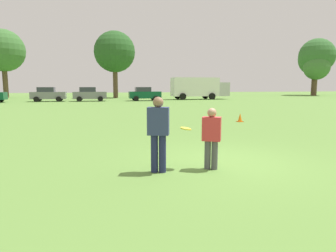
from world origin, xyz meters
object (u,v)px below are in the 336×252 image
(traffic_cone, at_px, (240,118))
(parked_car_mid_right, at_px, (89,94))
(player_defender, at_px, (211,135))
(frisbee, at_px, (186,129))
(box_truck, at_px, (199,87))
(parked_car_center, at_px, (48,94))
(parked_car_near_right, at_px, (144,94))
(player_thrower, at_px, (158,130))

(traffic_cone, relative_size, parked_car_mid_right, 0.11)
(player_defender, height_order, frisbee, player_defender)
(frisbee, relative_size, box_truck, 0.03)
(parked_car_mid_right, relative_size, box_truck, 0.49)
(parked_car_center, xyz_separation_m, parked_car_near_right, (12.27, -0.89, 0.00))
(parked_car_mid_right, height_order, box_truck, box_truck)
(player_defender, bearing_deg, parked_car_mid_right, 96.43)
(player_defender, bearing_deg, frisbee, 160.08)
(parked_car_near_right, bearing_deg, parked_car_mid_right, 176.59)
(parked_car_mid_right, xyz_separation_m, box_truck, (15.58, 1.77, 0.83))
(frisbee, relative_size, parked_car_near_right, 0.07)
(box_truck, bearing_deg, parked_car_mid_right, -173.52)
(player_thrower, xyz_separation_m, parked_car_near_right, (4.69, 32.67, -0.06))
(parked_car_center, distance_m, parked_car_near_right, 12.30)
(player_defender, height_order, parked_car_mid_right, parked_car_mid_right)
(frisbee, distance_m, parked_car_mid_right, 33.08)
(player_defender, distance_m, parked_car_near_right, 32.89)
(traffic_cone, bearing_deg, frisbee, -124.42)
(player_defender, relative_size, parked_car_center, 0.35)
(frisbee, relative_size, traffic_cone, 0.57)
(traffic_cone, height_order, parked_car_mid_right, parked_car_mid_right)
(player_defender, xyz_separation_m, traffic_cone, (5.07, 8.45, -0.60))
(traffic_cone, xyz_separation_m, box_truck, (6.78, 26.46, 1.52))
(parked_car_center, height_order, parked_car_mid_right, same)
(traffic_cone, relative_size, box_truck, 0.06)
(frisbee, xyz_separation_m, parked_car_mid_right, (-3.16, 32.93, -0.06))
(parked_car_mid_right, bearing_deg, box_truck, 6.48)
(parked_car_near_right, relative_size, box_truck, 0.49)
(box_truck, bearing_deg, player_thrower, -110.64)
(player_defender, bearing_deg, parked_car_near_right, 84.05)
(parked_car_near_right, bearing_deg, box_truck, 14.59)
(parked_car_near_right, bearing_deg, player_thrower, -98.17)
(player_defender, relative_size, traffic_cone, 3.08)
(parked_car_center, bearing_deg, frisbee, -76.07)
(player_defender, bearing_deg, box_truck, 71.25)
(box_truck, bearing_deg, parked_car_near_right, -165.41)
(traffic_cone, distance_m, parked_car_near_right, 24.33)
(player_thrower, height_order, frisbee, player_thrower)
(player_defender, relative_size, parked_car_mid_right, 0.35)
(player_defender, xyz_separation_m, parked_car_mid_right, (-3.73, 33.14, 0.10))
(frisbee, xyz_separation_m, box_truck, (12.42, 34.70, 0.77))
(traffic_cone, height_order, parked_car_near_right, parked_car_near_right)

